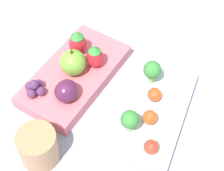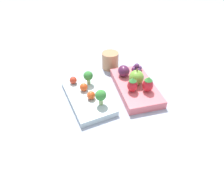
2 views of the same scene
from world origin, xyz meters
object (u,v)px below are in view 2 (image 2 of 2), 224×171
(bento_box_savoury, at_px, (88,97))
(bento_box_fruit, at_px, (135,86))
(cherry_tomato_1, at_px, (73,80))
(broccoli_floret_0, at_px, (101,96))
(cherry_tomato_2, at_px, (91,95))
(strawberry_0, at_px, (148,84))
(apple, at_px, (136,77))
(strawberry_1, at_px, (132,85))
(drinking_cup, at_px, (110,60))
(cherry_tomato_0, at_px, (84,87))
(plum, at_px, (124,71))
(broccoli_floret_1, at_px, (88,76))
(grape_cluster, at_px, (137,68))

(bento_box_savoury, xyz_separation_m, bento_box_fruit, (-0.01, -0.16, 0.00))
(cherry_tomato_1, bearing_deg, bento_box_fruit, -113.05)
(bento_box_savoury, bearing_deg, broccoli_floret_0, -153.57)
(cherry_tomato_2, relative_size, strawberry_0, 0.48)
(cherry_tomato_2, height_order, apple, apple)
(strawberry_0, distance_m, strawberry_1, 0.05)
(apple, xyz_separation_m, drinking_cup, (0.16, 0.03, -0.02))
(cherry_tomato_0, relative_size, plum, 0.59)
(broccoli_floret_1, distance_m, plum, 0.12)
(bento_box_savoury, xyz_separation_m, broccoli_floret_1, (0.06, -0.02, 0.04))
(cherry_tomato_2, xyz_separation_m, strawberry_0, (-0.03, -0.17, 0.02))
(bento_box_savoury, relative_size, strawberry_1, 4.54)
(cherry_tomato_1, relative_size, plum, 0.57)
(broccoli_floret_0, relative_size, grape_cluster, 1.21)
(broccoli_floret_0, distance_m, cherry_tomato_2, 0.04)
(bento_box_fruit, relative_size, grape_cluster, 5.68)
(broccoli_floret_0, distance_m, broccoli_floret_1, 0.11)
(cherry_tomato_1, xyz_separation_m, plum, (-0.03, -0.17, 0.01))
(apple, bearing_deg, grape_cluster, -28.44)
(grape_cluster, bearing_deg, drinking_cup, 36.03)
(bento_box_fruit, xyz_separation_m, drinking_cup, (0.16, 0.03, 0.02))
(plum, xyz_separation_m, drinking_cup, (0.11, 0.01, -0.01))
(broccoli_floret_0, relative_size, strawberry_1, 1.00)
(broccoli_floret_1, xyz_separation_m, apple, (-0.06, -0.14, 0.00))
(cherry_tomato_2, distance_m, strawberry_0, 0.18)
(bento_box_fruit, distance_m, strawberry_1, 0.06)
(broccoli_floret_0, bearing_deg, cherry_tomato_0, 21.41)
(cherry_tomato_0, height_order, apple, apple)
(bento_box_savoury, height_order, drinking_cup, drinking_cup)
(cherry_tomato_0, relative_size, strawberry_0, 0.49)
(bento_box_savoury, distance_m, cherry_tomato_0, 0.03)
(cherry_tomato_2, distance_m, apple, 0.16)
(broccoli_floret_1, bearing_deg, drinking_cup, -48.03)
(bento_box_fruit, xyz_separation_m, grape_cluster, (0.07, -0.04, 0.02))
(cherry_tomato_1, xyz_separation_m, apple, (-0.08, -0.19, 0.02))
(bento_box_fruit, height_order, cherry_tomato_2, cherry_tomato_2)
(bento_box_fruit, relative_size, strawberry_0, 4.43)
(cherry_tomato_2, xyz_separation_m, plum, (0.07, -0.14, 0.01))
(cherry_tomato_0, distance_m, plum, 0.15)
(cherry_tomato_0, bearing_deg, apple, -99.88)
(strawberry_0, xyz_separation_m, drinking_cup, (0.21, 0.05, -0.02))
(broccoli_floret_1, relative_size, strawberry_1, 0.96)
(bento_box_fruit, xyz_separation_m, strawberry_0, (-0.05, -0.02, 0.04))
(bento_box_fruit, bearing_deg, broccoli_floret_1, 66.92)
(strawberry_1, bearing_deg, broccoli_floret_0, 98.94)
(broccoli_floret_0, distance_m, strawberry_1, 0.11)
(strawberry_1, relative_size, drinking_cup, 0.77)
(apple, height_order, strawberry_1, apple)
(bento_box_savoury, height_order, strawberry_0, strawberry_0)
(strawberry_0, bearing_deg, broccoli_floret_1, 55.63)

